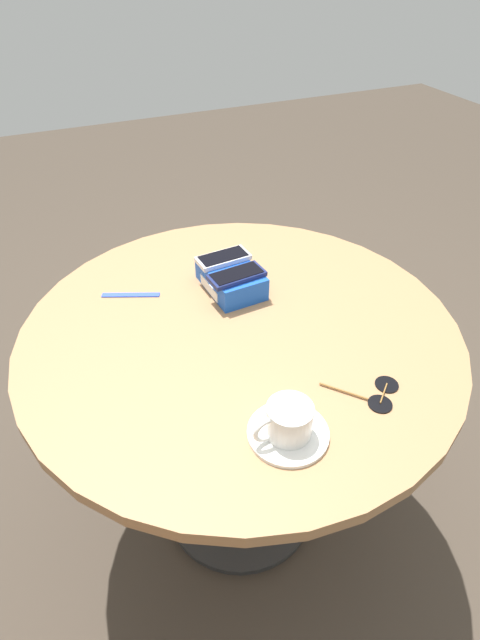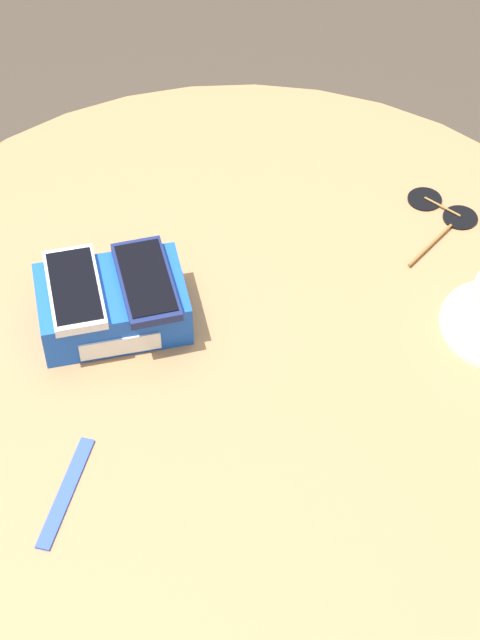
# 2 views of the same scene
# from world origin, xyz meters

# --- Properties ---
(ground_plane) EXTENTS (8.00, 8.00, 0.00)m
(ground_plane) POSITION_xyz_m (0.00, 0.00, 0.00)
(ground_plane) COLOR #42382D
(round_table) EXTENTS (1.01, 1.01, 0.73)m
(round_table) POSITION_xyz_m (0.00, 0.00, 0.61)
(round_table) COLOR #2D2D2D
(round_table) RESTS_ON ground_plane
(phone_box) EXTENTS (0.18, 0.13, 0.06)m
(phone_box) POSITION_xyz_m (-0.15, 0.04, 0.76)
(phone_box) COLOR blue
(phone_box) RESTS_ON round_table
(phone_white) EXTENTS (0.07, 0.14, 0.01)m
(phone_white) POSITION_xyz_m (-0.19, 0.04, 0.80)
(phone_white) COLOR silver
(phone_white) RESTS_ON phone_box
(phone_navy) EXTENTS (0.07, 0.14, 0.01)m
(phone_navy) POSITION_xyz_m (-0.11, 0.04, 0.80)
(phone_navy) COLOR navy
(phone_navy) RESTS_ON phone_box
(lanyard_strap) EXTENTS (0.07, 0.14, 0.00)m
(lanyard_strap) POSITION_xyz_m (-0.22, -0.20, 0.74)
(lanyard_strap) COLOR blue
(lanyard_strap) RESTS_ON round_table
(sunglasses) EXTENTS (0.12, 0.15, 0.01)m
(sunglasses) POSITION_xyz_m (0.30, 0.17, 0.74)
(sunglasses) COLOR black
(sunglasses) RESTS_ON round_table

